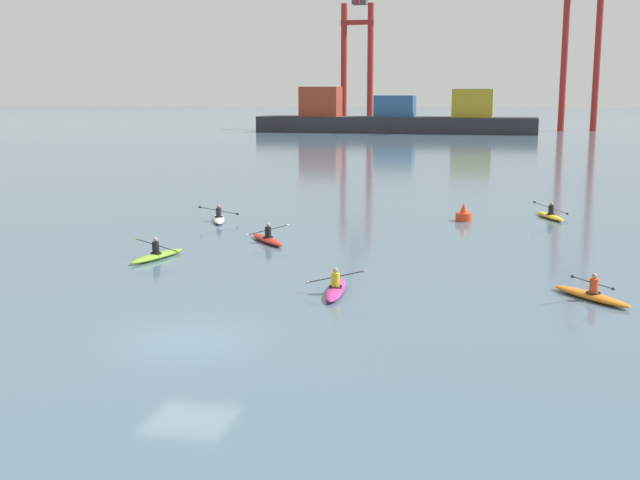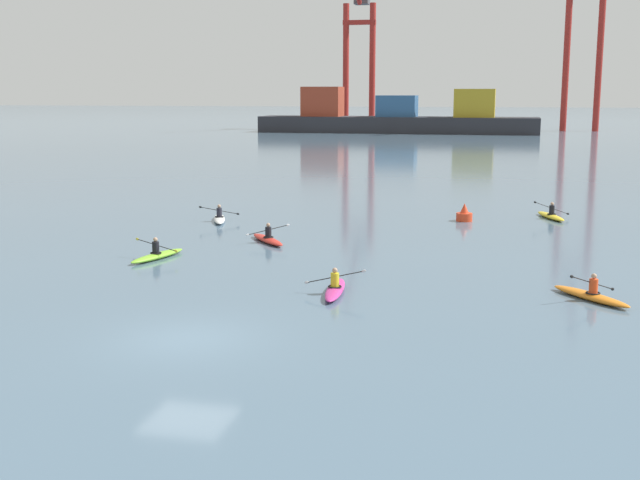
# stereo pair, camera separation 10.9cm
# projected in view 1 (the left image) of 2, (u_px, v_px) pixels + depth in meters

# --- Properties ---
(ground_plane) EXTENTS (800.00, 800.00, 0.00)m
(ground_plane) POSITION_uv_depth(u_px,v_px,m) (188.00, 339.00, 23.30)
(ground_plane) COLOR slate
(container_barge) EXTENTS (49.60, 8.07, 8.16)m
(container_barge) POSITION_uv_depth(u_px,v_px,m) (394.00, 118.00, 143.78)
(container_barge) COLOR #28282D
(container_barge) RESTS_ON ground
(gantry_crane_west) EXTENTS (6.49, 17.42, 34.21)m
(gantry_crane_west) POSITION_uv_depth(u_px,v_px,m) (357.00, 43.00, 156.95)
(gantry_crane_west) COLOR maroon
(gantry_crane_west) RESTS_ON ground
(gantry_crane_west_mid) EXTENTS (7.05, 16.77, 37.33)m
(gantry_crane_west_mid) POSITION_uv_depth(u_px,v_px,m) (583.00, 25.00, 147.59)
(gantry_crane_west_mid) COLOR maroon
(gantry_crane_west_mid) RESTS_ON ground
(channel_buoy) EXTENTS (0.90, 0.90, 1.00)m
(channel_buoy) POSITION_uv_depth(u_px,v_px,m) (464.00, 215.00, 44.80)
(channel_buoy) COLOR red
(channel_buoy) RESTS_ON ground
(kayak_magenta) EXTENTS (2.24, 3.44, 0.95)m
(kayak_magenta) POSITION_uv_depth(u_px,v_px,m) (336.00, 289.00, 28.63)
(kayak_magenta) COLOR #C13384
(kayak_magenta) RESTS_ON ground
(kayak_red) EXTENTS (2.60, 3.03, 0.95)m
(kayak_red) POSITION_uv_depth(u_px,v_px,m) (268.00, 239.00, 38.40)
(kayak_red) COLOR red
(kayak_red) RESTS_ON ground
(kayak_lime) EXTENTS (2.21, 3.44, 0.95)m
(kayak_lime) POSITION_uv_depth(u_px,v_px,m) (157.00, 255.00, 34.57)
(kayak_lime) COLOR #7ABC2D
(kayak_lime) RESTS_ON ground
(kayak_white) EXTENTS (2.12, 3.39, 0.95)m
(kayak_white) POSITION_uv_depth(u_px,v_px,m) (219.00, 218.00, 44.71)
(kayak_white) COLOR silver
(kayak_white) RESTS_ON ground
(kayak_yellow) EXTENTS (2.06, 3.39, 1.04)m
(kayak_yellow) POSITION_uv_depth(u_px,v_px,m) (550.00, 215.00, 45.74)
(kayak_yellow) COLOR yellow
(kayak_yellow) RESTS_ON ground
(kayak_orange) EXTENTS (2.69, 2.95, 1.02)m
(kayak_orange) POSITION_uv_depth(u_px,v_px,m) (591.00, 295.00, 27.74)
(kayak_orange) COLOR orange
(kayak_orange) RESTS_ON ground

